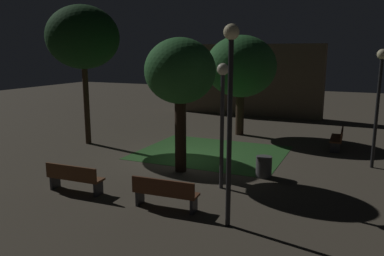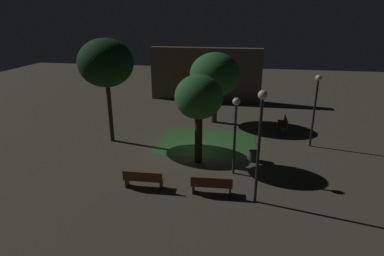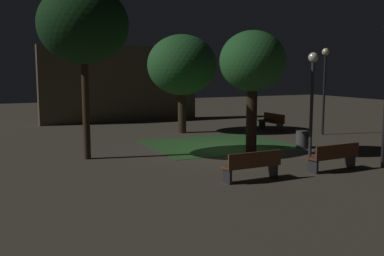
{
  "view_description": "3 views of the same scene",
  "coord_description": "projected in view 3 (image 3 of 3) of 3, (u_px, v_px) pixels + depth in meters",
  "views": [
    {
      "loc": [
        6.15,
        -13.37,
        4.17
      ],
      "look_at": [
        0.0,
        0.42,
        1.15
      ],
      "focal_mm": 35.84,
      "sensor_mm": 36.0,
      "label": 1
    },
    {
      "loc": [
        2.82,
        -17.14,
        7.49
      ],
      "look_at": [
        -0.26,
        0.57,
        1.08
      ],
      "focal_mm": 30.32,
      "sensor_mm": 36.0,
      "label": 2
    },
    {
      "loc": [
        -8.4,
        -15.54,
        3.23
      ],
      "look_at": [
        -0.79,
        1.0,
        0.82
      ],
      "focal_mm": 41.44,
      "sensor_mm": 36.0,
      "label": 3
    }
  ],
  "objects": [
    {
      "name": "bench_by_lamp",
      "position": [
        272.0,
        121.0,
        23.73
      ],
      "size": [
        0.51,
        1.81,
        0.88
      ],
      "color": "brown",
      "rests_on": "ground"
    },
    {
      "name": "tree_back_right",
      "position": [
        252.0,
        63.0,
        16.2
      ],
      "size": [
        2.43,
        2.43,
        4.65
      ],
      "color": "#2D2116",
      "rests_on": "ground"
    },
    {
      "name": "lamp_post_plaza_east",
      "position": [
        312.0,
        85.0,
        16.14
      ],
      "size": [
        0.36,
        0.36,
        3.84
      ],
      "color": "#333338",
      "rests_on": "ground"
    },
    {
      "name": "bench_path_side",
      "position": [
        334.0,
        156.0,
        14.14
      ],
      "size": [
        1.82,
        0.57,
        0.88
      ],
      "color": "brown",
      "rests_on": "ground"
    },
    {
      "name": "building_wall_backdrop",
      "position": [
        121.0,
        84.0,
        27.44
      ],
      "size": [
        9.83,
        0.8,
        4.66
      ],
      "primitive_type": "cube",
      "color": "brown",
      "rests_on": "ground"
    },
    {
      "name": "tree_back_left",
      "position": [
        83.0,
        25.0,
        15.48
      ],
      "size": [
        3.18,
        3.18,
        6.18
      ],
      "color": "#38281C",
      "rests_on": "ground"
    },
    {
      "name": "lamp_post_path_center",
      "position": [
        325.0,
        76.0,
        21.75
      ],
      "size": [
        0.36,
        0.36,
        4.26
      ],
      "color": "black",
      "rests_on": "ground"
    },
    {
      "name": "bench_corner",
      "position": [
        252.0,
        165.0,
        12.87
      ],
      "size": [
        1.82,
        0.54,
        0.88
      ],
      "color": "brown",
      "rests_on": "ground"
    },
    {
      "name": "grass_lawn",
      "position": [
        218.0,
        144.0,
        19.18
      ],
      "size": [
        5.93,
        4.8,
        0.01
      ],
      "primitive_type": "cube",
      "color": "#2D6028",
      "rests_on": "ground"
    },
    {
      "name": "tree_lawn_side",
      "position": [
        182.0,
        65.0,
        22.31
      ],
      "size": [
        3.5,
        3.5,
        4.98
      ],
      "color": "#38281C",
      "rests_on": "ground"
    },
    {
      "name": "trash_bin",
      "position": [
        302.0,
        139.0,
        18.3
      ],
      "size": [
        0.53,
        0.53,
        0.71
      ],
      "primitive_type": "cylinder",
      "color": "#4C4C4C",
      "rests_on": "ground"
    },
    {
      "name": "ground_plane",
      "position": [
        220.0,
        150.0,
        17.9
      ],
      "size": [
        60.0,
        60.0,
        0.0
      ],
      "primitive_type": "plane",
      "color": "#4C4438"
    }
  ]
}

